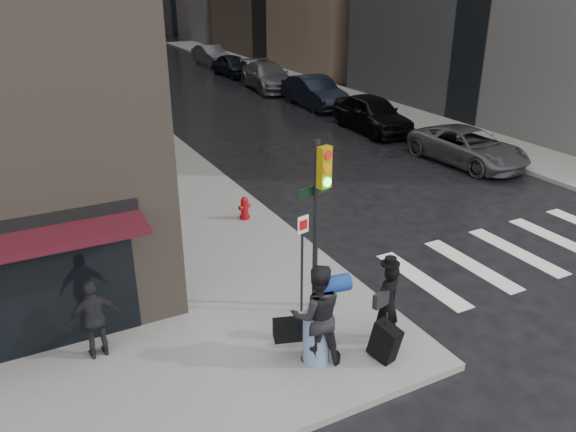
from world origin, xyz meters
name	(u,v)px	position (x,y,z in m)	size (l,w,h in m)	color
ground	(317,343)	(0.00, 0.00, 0.00)	(140.00, 140.00, 0.00)	black
sidewalk_left	(86,97)	(0.00, 27.00, 0.07)	(4.00, 50.00, 0.15)	slate
sidewalk_right	(289,78)	(13.50, 27.00, 0.07)	(3.00, 50.00, 0.15)	slate
crosswalk	(537,245)	(7.50, 1.00, 0.00)	(8.50, 3.00, 0.01)	silver
man_overcoat	(387,310)	(1.04, -0.79, 0.92)	(0.95, 1.11, 1.85)	black
man_jeans	(316,314)	(-0.40, -0.60, 1.14)	(1.38, 1.08, 1.98)	black
man_greycoat	(95,319)	(-3.92, 1.40, 0.95)	(0.94, 0.41, 1.60)	black
traffic_light	(318,205)	(0.51, 0.95, 2.54)	(0.91, 0.52, 3.70)	black
fire_hydrant	(245,209)	(1.07, 6.04, 0.45)	(0.39, 0.30, 0.68)	#9C0910
parked_car_0	(468,146)	(10.93, 7.28, 0.67)	(2.24, 4.85, 1.35)	#454549
parked_car_1	(372,113)	(10.53, 12.98, 0.83)	(1.96, 4.86, 1.66)	black
parked_car_2	(314,92)	(10.74, 18.69, 0.82)	(1.73, 4.97, 1.64)	black
parked_car_3	(268,76)	(10.65, 24.39, 0.82)	(2.30, 5.66, 1.64)	#4F4F54
parked_car_4	(233,65)	(10.64, 30.10, 0.74)	(1.75, 4.35, 1.48)	black
parked_car_5	(211,55)	(11.12, 35.80, 0.76)	(1.61, 4.63, 1.52)	#4F4F54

